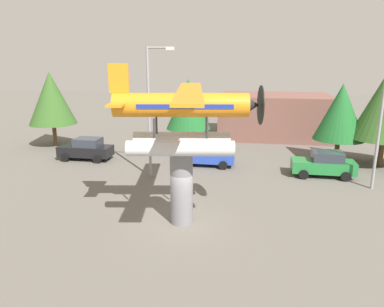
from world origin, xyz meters
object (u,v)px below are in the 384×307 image
(car_near_black, at_px, (86,149))
(car_far_green, at_px, (324,164))
(streetlight_secondary, at_px, (384,122))
(tree_east, at_px, (188,104))
(car_mid_blue, at_px, (207,154))
(streetlight_primary, at_px, (151,105))
(tree_center_back, at_px, (341,112))
(floatplane_monument, at_px, (184,115))
(display_pedestal, at_px, (182,187))
(storefront_building, at_px, (274,116))
(tree_west, at_px, (51,98))

(car_near_black, xyz_separation_m, car_far_green, (18.06, -1.25, 0.00))
(streetlight_secondary, height_order, tree_east, streetlight_secondary)
(car_mid_blue, xyz_separation_m, streetlight_secondary, (11.05, -3.33, 3.36))
(streetlight_primary, bearing_deg, tree_east, 84.05)
(tree_center_back, bearing_deg, car_mid_blue, -163.67)
(floatplane_monument, bearing_deg, car_far_green, 38.25)
(display_pedestal, relative_size, storefront_building, 0.34)
(car_near_black, bearing_deg, car_far_green, 176.03)
(car_mid_blue, distance_m, tree_center_back, 10.78)
(car_near_black, height_order, car_mid_blue, same)
(car_far_green, xyz_separation_m, streetlight_primary, (-11.56, -2.13, 4.10))
(car_far_green, xyz_separation_m, storefront_building, (-2.86, 13.15, 1.29))
(car_mid_blue, xyz_separation_m, tree_west, (-14.79, 3.96, 3.54))
(storefront_building, bearing_deg, streetlight_secondary, -69.66)
(streetlight_primary, bearing_deg, storefront_building, 60.34)
(car_near_black, relative_size, tree_center_back, 0.69)
(tree_center_back, bearing_deg, floatplane_monument, -126.92)
(floatplane_monument, bearing_deg, streetlight_secondary, 22.57)
(streetlight_secondary, bearing_deg, car_far_green, 143.35)
(floatplane_monument, bearing_deg, tree_center_back, 43.82)
(floatplane_monument, relative_size, tree_east, 1.69)
(streetlight_primary, relative_size, tree_center_back, 1.42)
(streetlight_primary, bearing_deg, tree_center_back, 25.42)
(car_near_black, bearing_deg, car_mid_blue, 179.98)
(floatplane_monument, bearing_deg, tree_west, 127.56)
(display_pedestal, height_order, storefront_building, storefront_building)
(car_far_green, bearing_deg, car_near_black, -3.97)
(streetlight_secondary, relative_size, tree_east, 1.17)
(display_pedestal, xyz_separation_m, floatplane_monument, (0.13, 0.02, 3.52))
(tree_east, bearing_deg, streetlight_secondary, -32.35)
(car_near_black, xyz_separation_m, storefront_building, (15.20, 11.90, 1.29))
(streetlight_secondary, bearing_deg, storefront_building, 110.34)
(car_far_green, distance_m, tree_center_back, 5.42)
(streetlight_secondary, relative_size, tree_center_back, 1.19)
(tree_center_back, bearing_deg, tree_west, 177.56)
(tree_center_back, bearing_deg, streetlight_primary, -154.58)
(car_near_black, bearing_deg, storefront_building, -141.95)
(floatplane_monument, xyz_separation_m, streetlight_secondary, (10.87, 6.75, -1.12))
(display_pedestal, height_order, car_near_black, display_pedestal)
(floatplane_monument, distance_m, tree_west, 20.54)
(display_pedestal, bearing_deg, tree_center_back, 52.76)
(display_pedestal, xyz_separation_m, tree_center_back, (9.88, 13.01, 2.08))
(tree_west, height_order, tree_center_back, tree_west)
(car_near_black, bearing_deg, tree_east, -144.91)
(car_far_green, height_order, streetlight_primary, streetlight_primary)
(car_mid_blue, relative_size, tree_west, 0.62)
(car_far_green, relative_size, storefront_building, 0.38)
(floatplane_monument, height_order, car_mid_blue, floatplane_monument)
(display_pedestal, distance_m, tree_west, 20.60)
(tree_west, distance_m, tree_east, 12.45)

